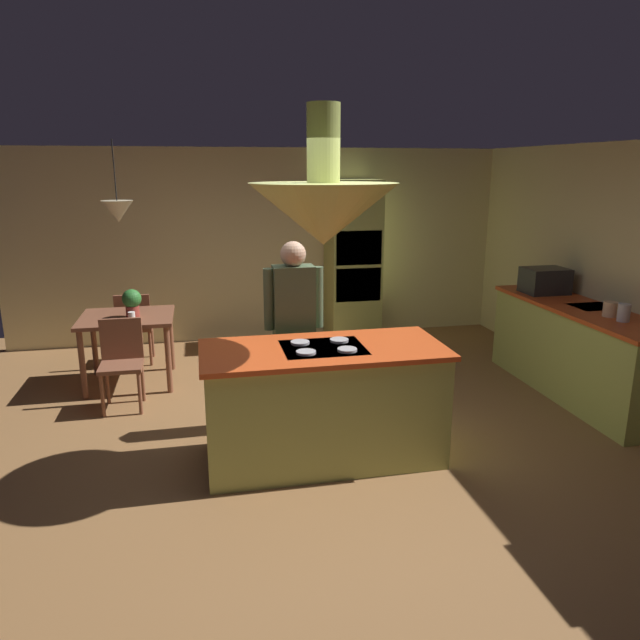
% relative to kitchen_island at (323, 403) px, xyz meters
% --- Properties ---
extents(ground, '(8.16, 8.16, 0.00)m').
position_rel_kitchen_island_xyz_m(ground, '(0.00, 0.20, -0.47)').
color(ground, olive).
extents(wall_back, '(6.80, 0.10, 2.55)m').
position_rel_kitchen_island_xyz_m(wall_back, '(0.00, 3.65, 0.80)').
color(wall_back, beige).
rests_on(wall_back, ground).
extents(wall_right, '(0.10, 7.20, 2.55)m').
position_rel_kitchen_island_xyz_m(wall_right, '(3.25, 0.60, 0.80)').
color(wall_right, beige).
rests_on(wall_right, ground).
extents(kitchen_island, '(1.91, 0.88, 0.96)m').
position_rel_kitchen_island_xyz_m(kitchen_island, '(0.00, 0.00, 0.00)').
color(kitchen_island, '#A8B259').
rests_on(kitchen_island, ground).
extents(counter_run_right, '(0.73, 2.35, 0.94)m').
position_rel_kitchen_island_xyz_m(counter_run_right, '(2.84, 0.80, 0.01)').
color(counter_run_right, '#A8B259').
rests_on(counter_run_right, ground).
extents(oven_tower, '(0.66, 0.62, 2.15)m').
position_rel_kitchen_island_xyz_m(oven_tower, '(1.10, 3.24, 0.60)').
color(oven_tower, '#A8B259').
rests_on(oven_tower, ground).
extents(dining_table, '(0.97, 0.87, 0.76)m').
position_rel_kitchen_island_xyz_m(dining_table, '(-1.70, 2.10, 0.18)').
color(dining_table, brown).
rests_on(dining_table, ground).
extents(person_at_island, '(0.53, 0.22, 1.68)m').
position_rel_kitchen_island_xyz_m(person_at_island, '(-0.11, 0.71, 0.49)').
color(person_at_island, tan).
rests_on(person_at_island, ground).
extents(range_hood, '(1.10, 1.10, 1.00)m').
position_rel_kitchen_island_xyz_m(range_hood, '(0.00, 0.00, 1.52)').
color(range_hood, '#A8B259').
extents(pendant_light_over_table, '(0.32, 0.32, 0.82)m').
position_rel_kitchen_island_xyz_m(pendant_light_over_table, '(-1.70, 2.10, 1.39)').
color(pendant_light_over_table, beige).
extents(chair_facing_island, '(0.40, 0.40, 0.87)m').
position_rel_kitchen_island_xyz_m(chair_facing_island, '(-1.70, 1.45, 0.03)').
color(chair_facing_island, brown).
rests_on(chair_facing_island, ground).
extents(chair_by_back_wall, '(0.40, 0.40, 0.87)m').
position_rel_kitchen_island_xyz_m(chair_by_back_wall, '(-1.70, 2.75, 0.03)').
color(chair_by_back_wall, brown).
rests_on(chair_by_back_wall, ground).
extents(potted_plant_on_table, '(0.20, 0.20, 0.30)m').
position_rel_kitchen_island_xyz_m(potted_plant_on_table, '(-1.63, 2.03, 0.46)').
color(potted_plant_on_table, '#99382D').
rests_on(potted_plant_on_table, dining_table).
extents(cup_on_table, '(0.07, 0.07, 0.09)m').
position_rel_kitchen_island_xyz_m(cup_on_table, '(-1.62, 1.88, 0.33)').
color(cup_on_table, white).
rests_on(cup_on_table, dining_table).
extents(canister_flour, '(0.11, 0.11, 0.16)m').
position_rel_kitchen_island_xyz_m(canister_flour, '(2.84, 0.22, 0.55)').
color(canister_flour, silver).
rests_on(canister_flour, counter_run_right).
extents(canister_sugar, '(0.13, 0.13, 0.14)m').
position_rel_kitchen_island_xyz_m(canister_sugar, '(2.84, 0.40, 0.54)').
color(canister_sugar, '#E0B78C').
rests_on(canister_sugar, counter_run_right).
extents(microwave_on_counter, '(0.46, 0.36, 0.28)m').
position_rel_kitchen_island_xyz_m(microwave_on_counter, '(2.84, 1.49, 0.61)').
color(microwave_on_counter, '#232326').
rests_on(microwave_on_counter, counter_run_right).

